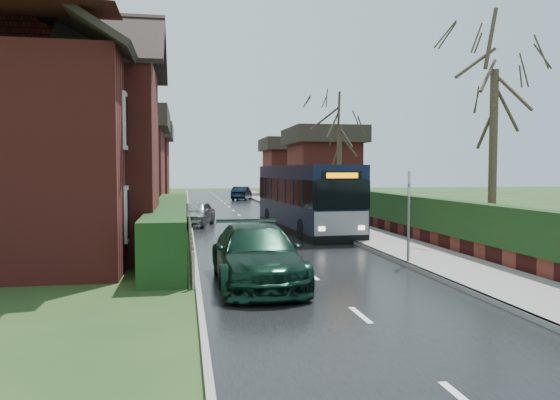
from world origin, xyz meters
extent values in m
plane|color=#394F22|center=(0.00, 0.00, 0.00)|extent=(140.00, 140.00, 0.00)
cube|color=black|center=(0.00, 10.00, 0.01)|extent=(6.00, 100.00, 0.02)
cube|color=slate|center=(4.25, 10.00, 0.07)|extent=(2.50, 100.00, 0.14)
cube|color=gray|center=(3.05, 10.00, 0.07)|extent=(0.12, 100.00, 0.14)
cube|color=gray|center=(-3.05, 10.00, 0.05)|extent=(0.12, 100.00, 0.10)
cube|color=#173313|center=(-3.90, 5.00, 0.80)|extent=(1.20, 16.00, 1.60)
cube|color=maroon|center=(5.80, 10.00, 0.30)|extent=(0.30, 50.00, 0.60)
cube|color=#173313|center=(5.80, 10.00, 1.20)|extent=(0.60, 50.00, 1.20)
cube|color=maroon|center=(-9.00, 5.00, 3.00)|extent=(8.00, 14.00, 6.00)
cube|color=maroon|center=(-5.50, 2.00, 3.00)|extent=(2.50, 4.00, 6.00)
cube|color=brown|center=(-8.00, 9.00, 9.20)|extent=(0.90, 1.40, 2.20)
cube|color=silver|center=(-4.95, 0.00, 1.60)|extent=(0.08, 1.20, 1.60)
cube|color=black|center=(-4.92, 0.00, 1.60)|extent=(0.03, 0.95, 1.35)
cube|color=silver|center=(-4.95, 0.00, 4.20)|extent=(0.08, 1.20, 1.60)
cube|color=black|center=(-4.92, 0.00, 4.20)|extent=(0.03, 0.95, 1.35)
cube|color=silver|center=(-4.95, 4.00, 1.60)|extent=(0.08, 1.20, 1.60)
cube|color=black|center=(-4.92, 4.00, 1.60)|extent=(0.03, 0.95, 1.35)
cube|color=silver|center=(-4.95, 4.00, 4.20)|extent=(0.08, 1.20, 1.60)
cube|color=black|center=(-4.92, 4.00, 4.20)|extent=(0.03, 0.95, 1.35)
cube|color=silver|center=(-4.95, 8.00, 1.60)|extent=(0.08, 1.20, 1.60)
cube|color=black|center=(-4.92, 8.00, 1.60)|extent=(0.03, 0.95, 1.35)
cube|color=silver|center=(-4.95, 8.00, 4.20)|extent=(0.08, 1.20, 1.60)
cube|color=black|center=(-4.92, 8.00, 4.20)|extent=(0.03, 0.95, 1.35)
cube|color=silver|center=(-4.95, 10.50, 1.60)|extent=(0.08, 1.20, 1.60)
cube|color=black|center=(-4.92, 10.50, 1.60)|extent=(0.03, 0.95, 1.35)
cube|color=silver|center=(-4.95, 10.50, 4.20)|extent=(0.08, 1.20, 1.60)
cube|color=black|center=(-4.92, 10.50, 4.20)|extent=(0.03, 0.95, 1.35)
cube|color=black|center=(2.20, 8.84, 0.84)|extent=(2.90, 10.13, 1.04)
cube|color=black|center=(2.20, 8.84, 1.90)|extent=(2.92, 10.13, 1.09)
cube|color=black|center=(2.20, 8.84, 2.75)|extent=(2.90, 10.13, 0.60)
cube|color=black|center=(2.20, 8.84, 0.16)|extent=(2.90, 10.13, 0.32)
cube|color=gray|center=(2.51, 3.90, 0.82)|extent=(2.19, 0.26, 0.91)
cube|color=black|center=(2.52, 3.87, 1.91)|extent=(2.05, 0.21, 1.18)
cube|color=black|center=(2.52, 3.87, 2.64)|extent=(1.59, 0.18, 0.32)
cube|color=#FF8C00|center=(2.52, 3.83, 2.64)|extent=(1.25, 0.12, 0.20)
cube|color=black|center=(2.51, 3.89, 0.20)|extent=(2.23, 0.28, 0.27)
cube|color=#FFF2CC|center=(1.72, 3.79, 0.64)|extent=(0.26, 0.07, 0.16)
cube|color=#FFF2CC|center=(3.31, 3.89, 0.64)|extent=(0.26, 0.07, 0.16)
cylinder|color=black|center=(1.38, 5.58, 0.44)|extent=(0.31, 0.89, 0.87)
cylinder|color=black|center=(3.43, 5.71, 0.44)|extent=(0.31, 0.89, 0.87)
cylinder|color=black|center=(0.97, 11.97, 0.44)|extent=(0.31, 0.89, 0.87)
cylinder|color=black|center=(3.02, 12.10, 0.44)|extent=(0.31, 0.89, 0.87)
imported|color=#A9AAAE|center=(-2.80, 11.95, 0.64)|extent=(2.38, 4.02, 1.28)
imported|color=black|center=(-1.60, -2.69, 0.73)|extent=(2.06, 5.05, 1.47)
imported|color=black|center=(2.00, 35.67, 0.65)|extent=(2.41, 4.17, 1.30)
cylinder|color=slate|center=(3.20, -0.81, 1.40)|extent=(0.08, 0.08, 2.80)
cube|color=silver|center=(3.20, -0.81, 2.60)|extent=(0.21, 0.41, 0.32)
cube|color=silver|center=(3.20, -0.81, 2.20)|extent=(0.19, 0.37, 0.28)
cylinder|color=#3B3023|center=(8.86, 4.09, 3.42)|extent=(0.33, 0.33, 6.84)
cylinder|color=#33281E|center=(6.00, 16.29, 2.81)|extent=(0.30, 0.30, 5.62)
cylinder|color=#362A20|center=(-12.18, 15.03, 3.30)|extent=(0.30, 0.30, 6.59)
camera|label=1|loc=(-3.34, -16.02, 2.83)|focal=35.00mm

